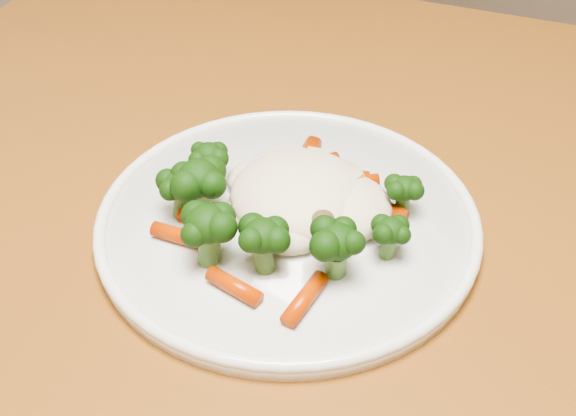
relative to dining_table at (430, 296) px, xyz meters
The scene contains 3 objects.
dining_table is the anchor object (origin of this frame).
plate 0.17m from the dining_table, 133.07° to the right, with size 0.30×0.30×0.01m, color white.
meal 0.19m from the dining_table, 131.61° to the right, with size 0.20×0.19×0.05m.
Camera 1 is at (0.04, -0.68, 1.13)m, focal length 45.00 mm.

